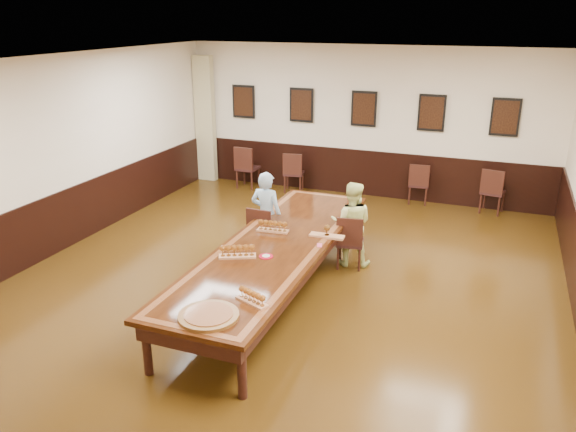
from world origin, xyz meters
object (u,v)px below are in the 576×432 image
at_px(chair_man, 264,232).
at_px(spare_chair_a, 248,167).
at_px(chair_woman, 350,241).
at_px(person_woman, 351,224).
at_px(conference_table, 275,253).
at_px(spare_chair_d, 493,190).
at_px(carved_platter, 209,316).
at_px(spare_chair_b, 294,172).
at_px(spare_chair_c, 419,183).
at_px(person_man, 266,215).

relative_size(chair_man, spare_chair_a, 0.93).
distance_m(chair_woman, person_woman, 0.26).
bearing_deg(conference_table, spare_chair_a, 119.30).
height_order(spare_chair_d, carved_platter, spare_chair_d).
height_order(spare_chair_d, conference_table, spare_chair_d).
distance_m(chair_woman, spare_chair_d, 4.04).
bearing_deg(spare_chair_d, spare_chair_a, 12.75).
relative_size(spare_chair_b, person_woman, 0.67).
distance_m(spare_chair_c, carved_platter, 7.06).
xyz_separation_m(spare_chair_a, spare_chair_c, (3.84, 0.27, -0.05)).
bearing_deg(spare_chair_a, carved_platter, 113.16).
height_order(spare_chair_a, spare_chair_b, spare_chair_a).
distance_m(person_man, carved_platter, 3.34).
distance_m(person_man, person_woman, 1.38).
distance_m(chair_man, spare_chair_a, 4.02).
bearing_deg(chair_man, carved_platter, 105.36).
bearing_deg(spare_chair_a, conference_table, 120.71).
distance_m(spare_chair_b, spare_chair_c, 2.75).
relative_size(spare_chair_a, spare_chair_c, 1.12).
bearing_deg(spare_chair_c, chair_woman, 76.67).
bearing_deg(spare_chair_a, person_woman, 137.06).
relative_size(chair_man, carved_platter, 1.20).
height_order(chair_woman, spare_chair_d, spare_chair_d).
bearing_deg(person_man, spare_chair_c, -114.82).
bearing_deg(chair_woman, spare_chair_a, -54.94).
relative_size(spare_chair_c, carved_platter, 1.16).
height_order(spare_chair_b, carved_platter, spare_chair_b).
height_order(chair_woman, carved_platter, chair_woman).
relative_size(chair_woman, spare_chair_a, 0.89).
bearing_deg(person_woman, spare_chair_a, -54.28).
distance_m(chair_woman, spare_chair_b, 4.07).
relative_size(chair_man, person_woman, 0.66).
xyz_separation_m(chair_man, carved_platter, (0.73, -3.16, 0.32)).
height_order(spare_chair_a, person_man, person_man).
bearing_deg(carved_platter, person_woman, 79.56).
height_order(spare_chair_c, spare_chair_d, spare_chair_d).
relative_size(spare_chair_a, person_woman, 0.72).
bearing_deg(spare_chair_a, spare_chair_c, -174.57).
distance_m(spare_chair_d, person_man, 4.95).
bearing_deg(person_woman, spare_chair_b, -66.28).
height_order(person_man, person_woman, person_man).
bearing_deg(person_woman, carved_platter, 69.62).
bearing_deg(person_man, carved_platter, 104.92).
xyz_separation_m(spare_chair_a, conference_table, (2.56, -4.56, 0.12)).
bearing_deg(carved_platter, conference_table, 92.89).
height_order(spare_chair_c, person_man, person_man).
xyz_separation_m(chair_man, conference_table, (0.62, -1.04, 0.16)).
distance_m(spare_chair_a, person_man, 3.95).
relative_size(spare_chair_a, spare_chair_b, 1.08).
bearing_deg(conference_table, chair_woman, 58.54).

